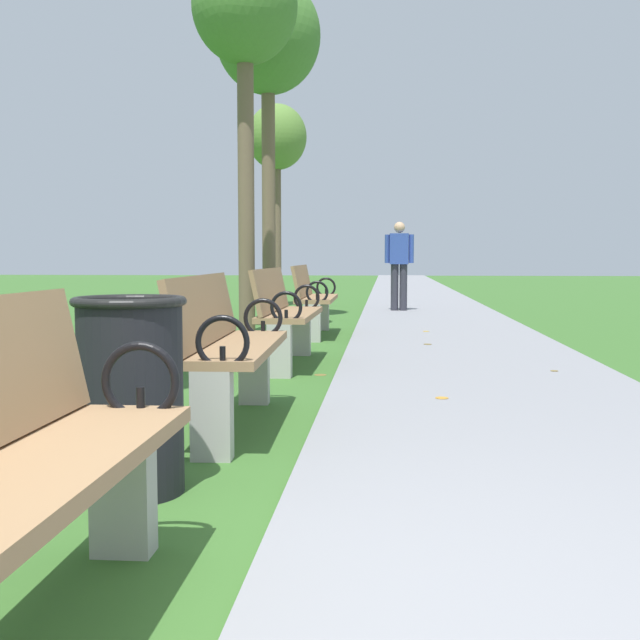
% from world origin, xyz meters
% --- Properties ---
extents(paved_walkway, '(2.42, 44.00, 0.02)m').
position_xyz_m(paved_walkway, '(1.21, 18.00, 0.01)').
color(paved_walkway, gray).
rests_on(paved_walkway, ground).
extents(park_bench_2, '(0.52, 1.61, 0.90)m').
position_xyz_m(park_bench_2, '(-0.50, 2.63, 0.49)').
color(park_bench_2, '#93704C').
rests_on(park_bench_2, ground).
extents(park_bench_3, '(0.48, 1.60, 0.90)m').
position_xyz_m(park_bench_3, '(-0.50, 5.28, 0.49)').
color(park_bench_3, '#93704C').
rests_on(park_bench_3, ground).
extents(park_bench_4, '(0.48, 1.60, 0.90)m').
position_xyz_m(park_bench_4, '(-0.50, 8.02, 0.49)').
color(park_bench_4, '#93704C').
rests_on(park_bench_4, ground).
extents(tree_3, '(1.36, 1.36, 4.98)m').
position_xyz_m(tree_3, '(-1.41, 8.33, 4.09)').
color(tree_3, brown).
rests_on(tree_3, ground).
extents(tree_4, '(1.63, 1.63, 5.30)m').
position_xyz_m(tree_4, '(-1.42, 10.34, 4.32)').
color(tree_4, brown).
rests_on(tree_4, ground).
extents(tree_5, '(1.16, 1.16, 4.00)m').
position_xyz_m(tree_5, '(-1.74, 13.59, 3.29)').
color(tree_5, brown).
rests_on(tree_5, ground).
extents(pedestrian_walking, '(0.53, 0.24, 1.62)m').
position_xyz_m(pedestrian_walking, '(0.66, 12.54, 0.93)').
color(pedestrian_walking, '#2D2D38').
rests_on(pedestrian_walking, paved_walkway).
extents(trash_bin, '(0.48, 0.48, 0.84)m').
position_xyz_m(trash_bin, '(-0.65, 1.34, 0.42)').
color(trash_bin, black).
rests_on(trash_bin, ground).
extents(scattered_leaves, '(4.14, 11.73, 0.02)m').
position_xyz_m(scattered_leaves, '(-0.65, 5.06, 0.01)').
color(scattered_leaves, brown).
rests_on(scattered_leaves, ground).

